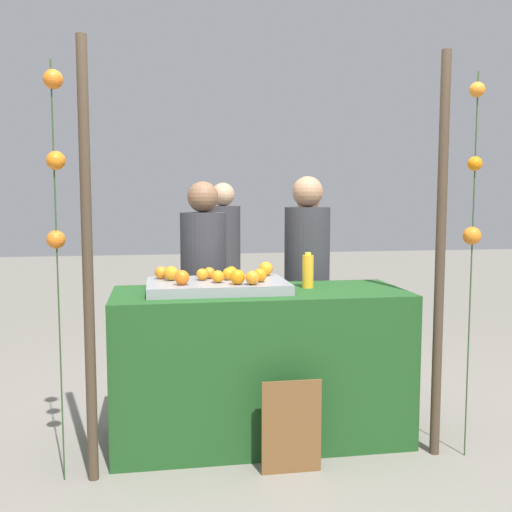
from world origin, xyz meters
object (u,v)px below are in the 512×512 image
at_px(orange_0, 266,269).
at_px(orange_1, 209,273).
at_px(vendor_left, 204,303).
at_px(vendor_right, 307,297).
at_px(juice_bottle, 308,271).
at_px(chalkboard_sign, 291,428).
at_px(stall_counter, 260,365).

distance_m(orange_0, orange_1, 0.39).
relative_size(orange_0, vendor_left, 0.06).
bearing_deg(vendor_right, orange_0, -133.11).
relative_size(orange_0, juice_bottle, 0.40).
height_order(orange_1, chalkboard_sign, orange_1).
distance_m(orange_0, juice_bottle, 0.30).
bearing_deg(chalkboard_sign, vendor_left, 108.68).
relative_size(orange_1, chalkboard_sign, 0.14).
height_order(vendor_left, vendor_right, vendor_right).
relative_size(stall_counter, orange_1, 24.68).
distance_m(juice_bottle, vendor_right, 0.66).
distance_m(stall_counter, juice_bottle, 0.66).
distance_m(stall_counter, chalkboard_sign, 0.55).
relative_size(stall_counter, orange_0, 19.81).
xyz_separation_m(orange_0, orange_1, (-0.38, -0.09, -0.01)).
bearing_deg(vendor_right, vendor_left, -179.03).
height_order(orange_1, juice_bottle, juice_bottle).
relative_size(stall_counter, chalkboard_sign, 3.37).
xyz_separation_m(orange_0, chalkboard_sign, (0.01, -0.74, -0.79)).
relative_size(orange_0, vendor_right, 0.05).
bearing_deg(orange_1, stall_counter, -28.40).
height_order(orange_1, vendor_left, vendor_left).
bearing_deg(stall_counter, juice_bottle, 11.92).
bearing_deg(stall_counter, vendor_right, 54.64).
xyz_separation_m(stall_counter, vendor_right, (0.46, 0.65, 0.30)).
distance_m(vendor_left, vendor_right, 0.76).
height_order(orange_0, orange_1, orange_0).
bearing_deg(orange_1, vendor_left, 89.89).
bearing_deg(vendor_left, chalkboard_sign, -71.32).
bearing_deg(chalkboard_sign, orange_1, 120.41).
bearing_deg(orange_0, chalkboard_sign, -89.58).
height_order(stall_counter, vendor_left, vendor_left).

